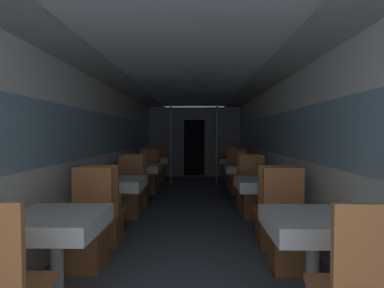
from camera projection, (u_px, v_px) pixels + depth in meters
wall_left at (111, 146)px, 5.31m from camera, size 0.05×10.41×2.16m
wall_right at (273, 146)px, 5.25m from camera, size 0.05×10.41×2.16m
ceiling_panel at (192, 85)px, 5.24m from camera, size 2.88×10.41×0.07m
bulkhead_far at (194, 142)px, 9.31m from camera, size 2.82×0.09×2.16m
dining_table_left_0 at (56, 226)px, 2.36m from camera, size 0.71×0.71×0.71m
chair_left_far_0 at (87, 238)px, 3.00m from camera, size 0.42×0.42×0.99m
dining_table_left_1 at (119, 185)px, 4.21m from camera, size 0.71×0.71×0.71m
chair_left_near_1 at (105, 221)px, 3.58m from camera, size 0.42×0.42×0.99m
chair_left_far_1 at (129, 198)px, 4.85m from camera, size 0.42×0.42×0.99m
dining_table_left_2 at (143, 170)px, 6.05m from camera, size 0.71×0.71×0.71m
chair_left_near_2 at (136, 191)px, 5.43m from camera, size 0.42×0.42×0.99m
chair_left_far_2 at (148, 180)px, 6.70m from camera, size 0.42×0.42×0.99m
dining_table_left_3 at (156, 161)px, 7.90m from camera, size 0.71×0.71×0.71m
chair_left_near_3 at (152, 177)px, 7.28m from camera, size 0.42×0.42×0.99m
chair_left_far_3 at (159, 170)px, 8.55m from camera, size 0.42×0.42×0.99m
support_pole_left_3 at (171, 144)px, 7.88m from camera, size 0.05×0.05×2.16m
dining_table_right_0 at (313, 227)px, 2.32m from camera, size 0.71×0.71×0.71m
chair_right_far_0 at (288, 239)px, 2.97m from camera, size 0.42×0.42×0.99m
dining_table_right_1 at (262, 186)px, 4.17m from camera, size 0.71×0.71×0.71m
chair_right_near_1 at (273, 222)px, 3.55m from camera, size 0.42×0.42×0.99m
chair_right_far_1 at (253, 199)px, 4.81m from camera, size 0.42×0.42×0.99m
dining_table_right_2 at (242, 170)px, 6.01m from camera, size 0.71×0.71×0.71m
chair_right_near_2 at (247, 192)px, 5.39m from camera, size 0.42×0.42×0.99m
chair_right_far_2 at (238, 181)px, 6.66m from camera, size 0.42×0.42×0.99m
dining_table_right_3 at (232, 161)px, 7.86m from camera, size 0.71×0.71×0.71m
chair_right_near_3 at (235, 177)px, 7.24m from camera, size 0.42×0.42×0.99m
chair_right_far_3 at (229, 170)px, 8.51m from camera, size 0.42×0.42×0.99m
support_pole_right_3 at (217, 144)px, 7.85m from camera, size 0.05×0.05×2.16m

